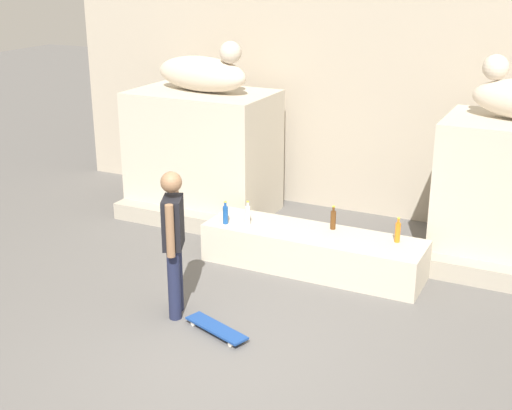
# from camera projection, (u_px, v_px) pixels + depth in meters

# --- Properties ---
(ground_plane) EXTENTS (40.00, 40.00, 0.00)m
(ground_plane) POSITION_uv_depth(u_px,v_px,m) (226.00, 356.00, 7.03)
(ground_plane) COLOR #605E5B
(facade_wall) EXTENTS (10.52, 0.60, 5.22)m
(facade_wall) POSITION_uv_depth(u_px,v_px,m) (382.00, 41.00, 10.35)
(facade_wall) COLOR #B7AA95
(facade_wall) RESTS_ON ground_plane
(pedestal_left) EXTENTS (2.12, 1.35, 1.89)m
(pedestal_left) POSITION_uv_depth(u_px,v_px,m) (204.00, 153.00, 10.78)
(pedestal_left) COLOR beige
(pedestal_left) RESTS_ON ground_plane
(statue_reclining_left) EXTENTS (1.67, 0.82, 0.78)m
(statue_reclining_left) POSITION_uv_depth(u_px,v_px,m) (203.00, 73.00, 10.34)
(statue_reclining_left) COLOR beige
(statue_reclining_left) RESTS_ON pedestal_left
(ledge_block) EXTENTS (2.84, 0.80, 0.50)m
(ledge_block) POSITION_uv_depth(u_px,v_px,m) (313.00, 251.00, 8.93)
(ledge_block) COLOR beige
(ledge_block) RESTS_ON ground_plane
(skater) EXTENTS (0.33, 0.50, 1.67)m
(skater) POSITION_uv_depth(u_px,v_px,m) (174.00, 238.00, 7.57)
(skater) COLOR #1E233F
(skater) RESTS_ON ground_plane
(skateboard) EXTENTS (0.82, 0.46, 0.08)m
(skateboard) POSITION_uv_depth(u_px,v_px,m) (216.00, 328.00, 7.43)
(skateboard) COLOR navy
(skateboard) RESTS_ON ground_plane
(bottle_brown) EXTENTS (0.07, 0.07, 0.31)m
(bottle_brown) POSITION_uv_depth(u_px,v_px,m) (333.00, 219.00, 8.92)
(bottle_brown) COLOR #593314
(bottle_brown) RESTS_ON ledge_block
(bottle_orange) EXTENTS (0.07, 0.07, 0.32)m
(bottle_orange) POSITION_uv_depth(u_px,v_px,m) (398.00, 232.00, 8.51)
(bottle_orange) COLOR orange
(bottle_orange) RESTS_ON ledge_block
(bottle_blue) EXTENTS (0.07, 0.07, 0.31)m
(bottle_blue) POSITION_uv_depth(u_px,v_px,m) (225.00, 214.00, 9.10)
(bottle_blue) COLOR #194C99
(bottle_blue) RESTS_ON ledge_block
(bottle_clear) EXTENTS (0.06, 0.06, 0.32)m
(bottle_clear) POSITION_uv_depth(u_px,v_px,m) (248.00, 215.00, 9.08)
(bottle_clear) COLOR silver
(bottle_clear) RESTS_ON ledge_block
(stair_step) EXTENTS (6.82, 0.50, 0.25)m
(stair_step) POSITION_uv_depth(u_px,v_px,m) (329.00, 243.00, 9.49)
(stair_step) COLOR #A9A08F
(stair_step) RESTS_ON ground_plane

